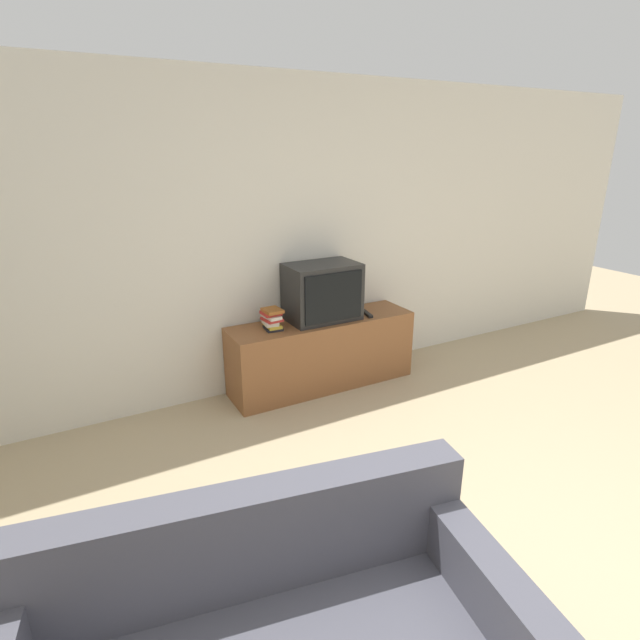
# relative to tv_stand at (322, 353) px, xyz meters

# --- Properties ---
(wall_back) EXTENTS (9.00, 0.06, 2.60)m
(wall_back) POSITION_rel_tv_stand_xyz_m (-0.40, 0.27, 0.99)
(wall_back) COLOR silver
(wall_back) RESTS_ON ground_plane
(tv_stand) EXTENTS (1.66, 0.45, 0.62)m
(tv_stand) POSITION_rel_tv_stand_xyz_m (0.00, 0.00, 0.00)
(tv_stand) COLOR brown
(tv_stand) RESTS_ON ground_plane
(television) EXTENTS (0.61, 0.40, 0.49)m
(television) POSITION_rel_tv_stand_xyz_m (0.01, 0.02, 0.55)
(television) COLOR black
(television) RESTS_ON tv_stand
(book_stack) EXTENTS (0.16, 0.20, 0.17)m
(book_stack) POSITION_rel_tv_stand_xyz_m (-0.47, -0.00, 0.40)
(book_stack) COLOR black
(book_stack) RESTS_ON tv_stand
(remote_on_stand) EXTENTS (0.08, 0.20, 0.02)m
(remote_on_stand) POSITION_rel_tv_stand_xyz_m (0.42, -0.07, 0.32)
(remote_on_stand) COLOR black
(remote_on_stand) RESTS_ON tv_stand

